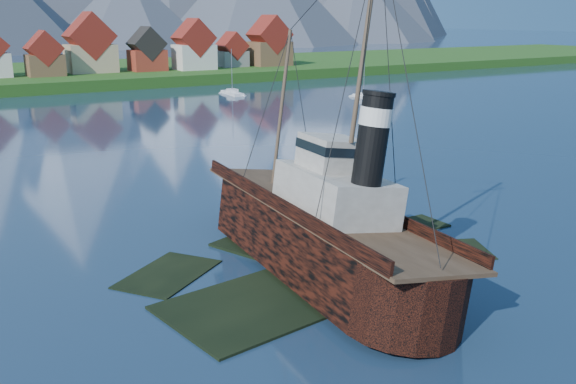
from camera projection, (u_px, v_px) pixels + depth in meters
ground at (309, 276)px, 48.71m from camera, size 1400.00×1400.00×0.00m
shoal at (313, 267)px, 51.46m from camera, size 31.71×21.24×1.14m
seawall at (12, 96)px, 157.02m from camera, size 600.00×2.50×2.00m
tugboat_wreck at (303, 225)px, 50.27m from camera, size 7.69×33.11×26.24m
sailboat_d at (363, 97)px, 153.64m from camera, size 3.66×8.34×11.05m
sailboat_e at (232, 94)px, 160.39m from camera, size 3.65×10.33×11.73m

